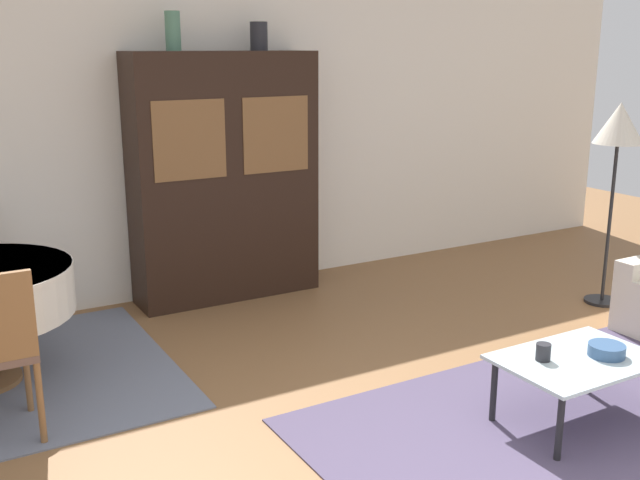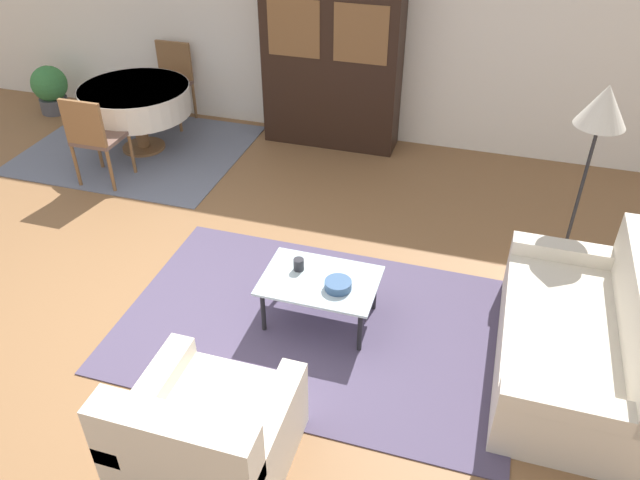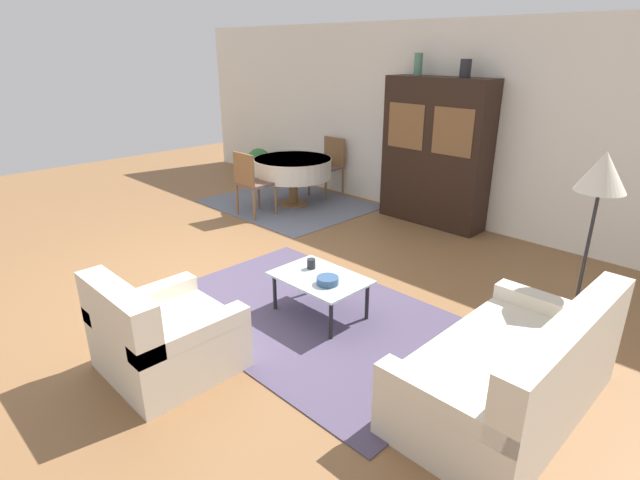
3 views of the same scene
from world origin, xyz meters
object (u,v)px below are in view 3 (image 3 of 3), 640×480
(armchair, at_px, (162,337))
(cup, at_px, (311,264))
(coffee_table, at_px, (320,280))
(dining_chair_near, at_px, (251,180))
(couch, at_px, (514,374))
(display_cabinet, at_px, (435,153))
(vase_short, at_px, (466,68))
(vase_tall, at_px, (418,64))
(dining_table, at_px, (293,168))
(potted_plant, at_px, (259,163))
(dining_chair_far, at_px, (329,163))
(floor_lamp, at_px, (601,181))
(bowl, at_px, (328,281))

(armchair, relative_size, cup, 9.55)
(coffee_table, height_order, dining_chair_near, dining_chair_near)
(couch, height_order, display_cabinet, display_cabinet)
(couch, relative_size, cup, 18.09)
(couch, relative_size, vase_short, 7.74)
(vase_tall, bearing_deg, dining_table, -153.08)
(cup, relative_size, potted_plant, 0.16)
(couch, relative_size, potted_plant, 2.87)
(couch, xyz_separation_m, dining_chair_far, (-4.63, 2.99, 0.26))
(floor_lamp, bearing_deg, potted_plant, 166.57)
(dining_chair_near, bearing_deg, armchair, -47.97)
(vase_short, xyz_separation_m, potted_plant, (-3.96, -0.22, -1.78))
(cup, height_order, vase_short, vase_short)
(dining_table, distance_m, floor_lamp, 4.72)
(display_cabinet, bearing_deg, couch, -48.81)
(dining_table, xyz_separation_m, potted_plant, (-1.62, 0.60, -0.27))
(display_cabinet, height_order, vase_short, vase_short)
(dining_chair_far, distance_m, potted_plant, 1.65)
(display_cabinet, relative_size, potted_plant, 3.33)
(dining_chair_near, height_order, dining_chair_far, same)
(display_cabinet, distance_m, cup, 3.04)
(armchair, relative_size, dining_table, 0.76)
(couch, xyz_separation_m, armchair, (-2.10, -1.45, 0.00))
(dining_chair_far, height_order, vase_tall, vase_tall)
(dining_chair_near, distance_m, vase_short, 3.25)
(display_cabinet, xyz_separation_m, dining_chair_near, (-2.00, -1.64, -0.45))
(display_cabinet, bearing_deg, dining_chair_far, -179.77)
(display_cabinet, bearing_deg, floor_lamp, -33.58)
(dining_table, relative_size, bowl, 6.08)
(dining_chair_near, bearing_deg, bowl, -25.75)
(armchair, height_order, floor_lamp, floor_lamp)
(floor_lamp, height_order, potted_plant, floor_lamp)
(coffee_table, distance_m, potted_plant, 5.20)
(vase_tall, bearing_deg, dining_chair_near, -134.71)
(couch, distance_m, dining_chair_far, 5.52)
(dining_table, distance_m, cup, 3.34)
(bowl, distance_m, potted_plant, 5.36)
(bowl, distance_m, vase_short, 3.54)
(vase_short, bearing_deg, coffee_table, -81.64)
(couch, bearing_deg, cup, 87.94)
(floor_lamp, distance_m, vase_short, 2.90)
(couch, height_order, bowl, couch)
(bowl, bearing_deg, cup, 159.17)
(dining_chair_near, bearing_deg, display_cabinet, 39.35)
(coffee_table, bearing_deg, dining_chair_near, 153.99)
(vase_tall, bearing_deg, coffee_table, -69.06)
(vase_tall, distance_m, potted_plant, 3.73)
(dining_chair_near, bearing_deg, vase_short, 35.16)
(cup, relative_size, vase_short, 0.43)
(armchair, bearing_deg, bowl, 74.09)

